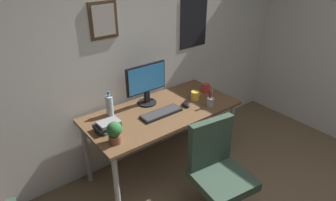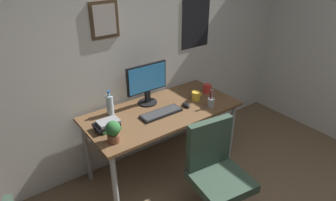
{
  "view_description": "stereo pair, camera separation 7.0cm",
  "coord_description": "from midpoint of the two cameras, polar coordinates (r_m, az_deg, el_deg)",
  "views": [
    {
      "loc": [
        -1.59,
        -0.42,
        2.23
      ],
      "look_at": [
        -0.03,
        1.59,
        0.9
      ],
      "focal_mm": 31.71,
      "sensor_mm": 36.0,
      "label": 1
    },
    {
      "loc": [
        -1.54,
        -0.46,
        2.23
      ],
      "look_at": [
        -0.03,
        1.59,
        0.9
      ],
      "focal_mm": 31.71,
      "sensor_mm": 36.0,
      "label": 2
    }
  ],
  "objects": [
    {
      "name": "wall_back",
      "position": [
        3.16,
        -6.43,
        10.29
      ],
      "size": [
        4.4,
        0.1,
        2.6
      ],
      "color": "silver",
      "rests_on": "ground_plane"
    },
    {
      "name": "computer_mouse",
      "position": [
        3.08,
        2.77,
        -0.82
      ],
      "size": [
        0.06,
        0.11,
        0.04
      ],
      "color": "black",
      "rests_on": "desk"
    },
    {
      "name": "book_stack_left",
      "position": [
        2.74,
        -12.16,
        -4.74
      ],
      "size": [
        0.22,
        0.17,
        0.08
      ],
      "color": "#33723F",
      "rests_on": "desk"
    },
    {
      "name": "coffee_mug_far",
      "position": [
        3.38,
        6.66,
        2.39
      ],
      "size": [
        0.12,
        0.08,
        0.1
      ],
      "color": "red",
      "rests_on": "desk"
    },
    {
      "name": "keyboard",
      "position": [
        2.93,
        -2.01,
        -2.45
      ],
      "size": [
        0.43,
        0.15,
        0.03
      ],
      "color": "black",
      "rests_on": "desk"
    },
    {
      "name": "office_chair",
      "position": [
        2.65,
        8.69,
        -12.77
      ],
      "size": [
        0.57,
        0.57,
        0.95
      ],
      "color": "#334738",
      "rests_on": "ground_plane"
    },
    {
      "name": "monitor",
      "position": [
        3.05,
        -4.87,
        3.48
      ],
      "size": [
        0.46,
        0.2,
        0.43
      ],
      "color": "black",
      "rests_on": "desk"
    },
    {
      "name": "desk",
      "position": [
        3.05,
        -1.81,
        -3.13
      ],
      "size": [
        1.58,
        0.75,
        0.75
      ],
      "color": "brown",
      "rests_on": "ground_plane"
    },
    {
      "name": "water_bottle",
      "position": [
        2.94,
        -11.84,
        -0.9
      ],
      "size": [
        0.07,
        0.07,
        0.25
      ],
      "color": "silver",
      "rests_on": "desk"
    },
    {
      "name": "pen_cup",
      "position": [
        3.08,
        7.52,
        -0.23
      ],
      "size": [
        0.07,
        0.07,
        0.2
      ],
      "color": "#9EA0A5",
      "rests_on": "desk"
    },
    {
      "name": "coffee_mug_near",
      "position": [
        3.21,
        4.62,
        0.96
      ],
      "size": [
        0.13,
        0.09,
        0.09
      ],
      "color": "yellow",
      "rests_on": "desk"
    },
    {
      "name": "potted_plant",
      "position": [
        2.53,
        -11.03,
        -5.94
      ],
      "size": [
        0.13,
        0.13,
        0.2
      ],
      "color": "brown",
      "rests_on": "desk"
    }
  ]
}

